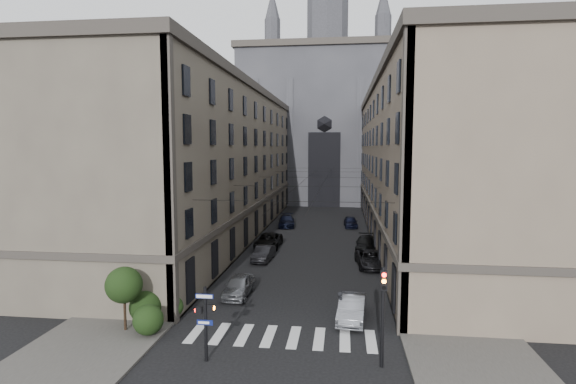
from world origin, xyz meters
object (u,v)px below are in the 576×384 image
at_px(car_right_midnear, 371,259).
at_px(pedestrian, 341,306).
at_px(pedestrian_signal_left, 205,318).
at_px(traffic_light_right, 383,305).
at_px(car_left_far, 286,221).
at_px(car_left_midfar, 268,241).
at_px(car_left_near, 239,286).
at_px(gothic_tower, 327,116).
at_px(car_right_midfar, 366,244).
at_px(car_right_near, 352,308).
at_px(car_left_midnear, 263,254).
at_px(car_right_far, 351,222).

relative_size(car_right_midnear, pedestrian, 2.86).
bearing_deg(pedestrian_signal_left, traffic_light_right, 2.64).
bearing_deg(car_left_far, pedestrian, -83.47).
bearing_deg(car_left_midfar, car_left_far, 89.71).
bearing_deg(car_left_far, car_left_near, -96.13).
height_order(gothic_tower, pedestrian_signal_left, gothic_tower).
bearing_deg(car_left_midfar, pedestrian, -67.17).
xyz_separation_m(car_left_near, car_left_far, (-0.16, 30.09, 0.01)).
height_order(gothic_tower, car_right_midfar, gothic_tower).
bearing_deg(car_right_midnear, car_right_near, -103.61).
xyz_separation_m(traffic_light_right, car_right_near, (-1.40, 6.25, -2.50)).
xyz_separation_m(traffic_light_right, car_left_far, (-9.96, 40.10, -2.50)).
relative_size(car_left_midfar, car_right_near, 1.18).
bearing_deg(car_left_near, traffic_light_right, -44.45).
distance_m(gothic_tower, car_left_midfar, 49.83).
bearing_deg(car_right_near, car_left_far, 109.31).
xyz_separation_m(pedestrian_signal_left, car_right_near, (7.71, 6.67, -1.54)).
height_order(pedestrian_signal_left, car_left_midfar, pedestrian_signal_left).
height_order(car_left_midnear, car_right_near, car_right_near).
bearing_deg(car_left_midnear, car_left_near, -86.12).
bearing_deg(car_right_far, car_right_midnear, -89.40).
bearing_deg(car_left_midfar, car_right_midnear, -31.35).
bearing_deg(car_right_far, gothic_tower, 94.73).
relative_size(car_left_midfar, car_right_midfar, 1.04).
relative_size(car_left_near, car_left_midnear, 1.03).
bearing_deg(gothic_tower, car_left_near, -93.81).
height_order(car_left_far, car_right_far, car_left_far).
relative_size(car_left_midnear, car_right_midnear, 0.82).
bearing_deg(car_left_near, pedestrian_signal_left, -85.08).
distance_m(car_left_midnear, car_left_midfar, 5.86).
distance_m(car_left_midfar, car_left_far, 13.67).
xyz_separation_m(car_left_midnear, pedestrian, (7.67, -14.52, 0.22)).
relative_size(car_right_midfar, pedestrian, 2.85).
distance_m(gothic_tower, car_left_far, 37.33).
distance_m(traffic_light_right, pedestrian, 6.85).
distance_m(traffic_light_right, car_left_far, 41.39).
height_order(traffic_light_right, car_right_midnear, traffic_light_right).
relative_size(gothic_tower, traffic_light_right, 11.15).
bearing_deg(pedestrian, car_right_midnear, -21.62).
relative_size(car_left_midnear, pedestrian, 2.34).
relative_size(traffic_light_right, car_left_midnear, 1.16).
bearing_deg(car_right_far, pedestrian, -95.52).
height_order(car_left_midfar, car_right_far, car_left_midfar).
xyz_separation_m(car_left_midfar, car_left_far, (0.32, 13.66, 0.00)).
distance_m(car_right_midnear, car_right_far, 21.13).
relative_size(car_right_far, pedestrian, 2.35).
xyz_separation_m(car_left_far, car_right_midfar, (10.47, -14.05, 0.00)).
height_order(pedestrian_signal_left, traffic_light_right, traffic_light_right).
relative_size(car_right_near, car_right_far, 1.06).
xyz_separation_m(car_left_midnear, car_right_midnear, (10.40, -1.06, 0.02)).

